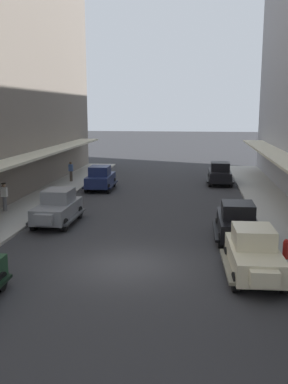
% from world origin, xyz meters
% --- Properties ---
extents(ground_plane, '(200.00, 200.00, 0.00)m').
position_xyz_m(ground_plane, '(0.00, 0.00, 0.00)').
color(ground_plane, '#2D2D30').
extents(parked_car_0, '(2.14, 4.26, 1.84)m').
position_xyz_m(parked_car_0, '(4.62, 19.19, 0.94)').
color(parked_car_0, black).
rests_on(parked_car_0, ground).
extents(parked_car_1, '(2.27, 4.31, 1.84)m').
position_xyz_m(parked_car_1, '(4.85, -0.66, 0.94)').
color(parked_car_1, beige).
rests_on(parked_car_1, ground).
extents(parked_car_3, '(2.24, 4.29, 1.84)m').
position_xyz_m(parked_car_3, '(-4.51, 15.75, 0.94)').
color(parked_car_3, '#19234C').
rests_on(parked_car_3, ground).
extents(parked_car_4, '(2.17, 4.27, 1.84)m').
position_xyz_m(parked_car_4, '(-4.64, 5.73, 0.94)').
color(parked_car_4, slate).
rests_on(parked_car_4, ground).
extents(parked_car_5, '(2.15, 4.26, 1.84)m').
position_xyz_m(parked_car_5, '(4.65, 3.91, 0.94)').
color(parked_car_5, black).
rests_on(parked_car_5, ground).
extents(fire_hydrant, '(0.24, 0.24, 0.82)m').
position_xyz_m(fire_hydrant, '(6.35, 1.08, 0.56)').
color(fire_hydrant, '#B21E19').
rests_on(fire_hydrant, sidewalk_right).
extents(pedestrian_0, '(0.36, 0.24, 1.64)m').
position_xyz_m(pedestrian_0, '(-7.59, 18.40, 0.99)').
color(pedestrian_0, '#4C4238').
rests_on(pedestrian_0, sidewalk_left).
extents(pedestrian_1, '(0.36, 0.28, 1.67)m').
position_xyz_m(pedestrian_1, '(-8.49, 7.67, 1.01)').
color(pedestrian_1, slate).
rests_on(pedestrian_1, sidewalk_left).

